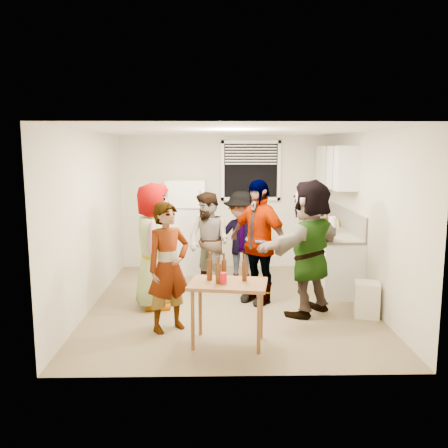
{
  "coord_description": "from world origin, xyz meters",
  "views": [
    {
      "loc": [
        -0.23,
        -6.69,
        2.25
      ],
      "look_at": [
        -0.09,
        0.24,
        1.15
      ],
      "focal_mm": 38.0,
      "sensor_mm": 36.0,
      "label": 1
    }
  ],
  "objects_px": {
    "kettle": "(322,227)",
    "beer_bottle_table": "(210,280)",
    "refrigerator": "(186,226)",
    "guest_orange": "(308,313)",
    "trash_bin": "(367,298)",
    "guest_grey": "(156,306)",
    "guest_black": "(257,302)",
    "wine_bottle": "(321,223)",
    "beer_bottle_counter": "(326,232)",
    "guest_stripe": "(170,329)",
    "red_cup": "(223,283)",
    "blue_cup": "(329,236)",
    "guest_back_left": "(209,290)",
    "serving_table": "(228,344)",
    "guest_back_right": "(241,285)"
  },
  "relations": [
    {
      "from": "refrigerator",
      "to": "wine_bottle",
      "type": "height_order",
      "value": "refrigerator"
    },
    {
      "from": "guest_stripe",
      "to": "guest_back_right",
      "type": "relative_size",
      "value": 1.03
    },
    {
      "from": "refrigerator",
      "to": "guest_black",
      "type": "xyz_separation_m",
      "value": [
        1.15,
        -1.79,
        -0.85
      ]
    },
    {
      "from": "blue_cup",
      "to": "beer_bottle_table",
      "type": "relative_size",
      "value": 0.51
    },
    {
      "from": "red_cup",
      "to": "guest_grey",
      "type": "xyz_separation_m",
      "value": [
        -0.95,
        1.39,
        -0.74
      ]
    },
    {
      "from": "guest_stripe",
      "to": "guest_back_right",
      "type": "distance_m",
      "value": 2.19
    },
    {
      "from": "blue_cup",
      "to": "red_cup",
      "type": "height_order",
      "value": "blue_cup"
    },
    {
      "from": "kettle",
      "to": "beer_bottle_table",
      "type": "bearing_deg",
      "value": -123.12
    },
    {
      "from": "blue_cup",
      "to": "trash_bin",
      "type": "distance_m",
      "value": 1.33
    },
    {
      "from": "guest_orange",
      "to": "kettle",
      "type": "bearing_deg",
      "value": -152.93
    },
    {
      "from": "guest_stripe",
      "to": "trash_bin",
      "type": "bearing_deg",
      "value": -27.66
    },
    {
      "from": "refrigerator",
      "to": "guest_orange",
      "type": "xyz_separation_m",
      "value": [
        1.81,
        -2.3,
        -0.85
      ]
    },
    {
      "from": "guest_orange",
      "to": "guest_black",
      "type": "bearing_deg",
      "value": -83.19
    },
    {
      "from": "refrigerator",
      "to": "guest_stripe",
      "type": "bearing_deg",
      "value": -91.09
    },
    {
      "from": "trash_bin",
      "to": "guest_grey",
      "type": "relative_size",
      "value": 0.26
    },
    {
      "from": "wine_bottle",
      "to": "guest_stripe",
      "type": "xyz_separation_m",
      "value": [
        -2.55,
        -2.93,
        -0.9
      ]
    },
    {
      "from": "refrigerator",
      "to": "guest_orange",
      "type": "height_order",
      "value": "refrigerator"
    },
    {
      "from": "serving_table",
      "to": "guest_grey",
      "type": "distance_m",
      "value": 1.7
    },
    {
      "from": "wine_bottle",
      "to": "guest_orange",
      "type": "distance_m",
      "value": 2.62
    },
    {
      "from": "refrigerator",
      "to": "guest_orange",
      "type": "distance_m",
      "value": 3.05
    },
    {
      "from": "trash_bin",
      "to": "red_cup",
      "type": "xyz_separation_m",
      "value": [
        -1.97,
        -0.92,
        0.49
      ]
    },
    {
      "from": "red_cup",
      "to": "guest_stripe",
      "type": "bearing_deg",
      "value": 143.74
    },
    {
      "from": "guest_back_right",
      "to": "guest_black",
      "type": "xyz_separation_m",
      "value": [
        0.19,
        -0.86,
        0.0
      ]
    },
    {
      "from": "guest_stripe",
      "to": "beer_bottle_table",
      "type": "bearing_deg",
      "value": -71.81
    },
    {
      "from": "blue_cup",
      "to": "guest_black",
      "type": "distance_m",
      "value": 1.54
    },
    {
      "from": "guest_back_left",
      "to": "guest_black",
      "type": "relative_size",
      "value": 0.87
    },
    {
      "from": "refrigerator",
      "to": "guest_back_left",
      "type": "relative_size",
      "value": 1.07
    },
    {
      "from": "beer_bottle_table",
      "to": "guest_stripe",
      "type": "relative_size",
      "value": 0.15
    },
    {
      "from": "red_cup",
      "to": "kettle",
      "type": "bearing_deg",
      "value": 58.52
    },
    {
      "from": "kettle",
      "to": "beer_bottle_table",
      "type": "relative_size",
      "value": 1.03
    },
    {
      "from": "trash_bin",
      "to": "guest_back_left",
      "type": "height_order",
      "value": "trash_bin"
    },
    {
      "from": "guest_stripe",
      "to": "beer_bottle_counter",
      "type": "bearing_deg",
      "value": 1.31
    },
    {
      "from": "serving_table",
      "to": "guest_orange",
      "type": "xyz_separation_m",
      "value": [
        1.14,
        1.03,
        0.0
      ]
    },
    {
      "from": "beer_bottle_counter",
      "to": "red_cup",
      "type": "height_order",
      "value": "beer_bottle_counter"
    },
    {
      "from": "blue_cup",
      "to": "serving_table",
      "type": "xyz_separation_m",
      "value": [
        -1.64,
        -2.02,
        -0.9
      ]
    },
    {
      "from": "beer_bottle_table",
      "to": "guest_stripe",
      "type": "xyz_separation_m",
      "value": [
        -0.51,
        0.36,
        -0.74
      ]
    },
    {
      "from": "guest_back_right",
      "to": "beer_bottle_table",
      "type": "bearing_deg",
      "value": -97.76
    },
    {
      "from": "guest_black",
      "to": "guest_back_right",
      "type": "bearing_deg",
      "value": 149.83
    },
    {
      "from": "guest_stripe",
      "to": "serving_table",
      "type": "bearing_deg",
      "value": -69.46
    },
    {
      "from": "wine_bottle",
      "to": "guest_stripe",
      "type": "bearing_deg",
      "value": -131.07
    },
    {
      "from": "guest_back_left",
      "to": "refrigerator",
      "type": "bearing_deg",
      "value": 149.0
    },
    {
      "from": "guest_back_left",
      "to": "kettle",
      "type": "bearing_deg",
      "value": 60.04
    },
    {
      "from": "trash_bin",
      "to": "red_cup",
      "type": "height_order",
      "value": "red_cup"
    },
    {
      "from": "guest_back_right",
      "to": "red_cup",
      "type": "bearing_deg",
      "value": -93.61
    },
    {
      "from": "kettle",
      "to": "guest_black",
      "type": "bearing_deg",
      "value": -130.92
    },
    {
      "from": "wine_bottle",
      "to": "beer_bottle_counter",
      "type": "distance_m",
      "value": 1.05
    },
    {
      "from": "blue_cup",
      "to": "red_cup",
      "type": "distance_m",
      "value": 2.66
    },
    {
      "from": "refrigerator",
      "to": "guest_stripe",
      "type": "height_order",
      "value": "refrigerator"
    },
    {
      "from": "kettle",
      "to": "guest_orange",
      "type": "distance_m",
      "value": 2.16
    },
    {
      "from": "blue_cup",
      "to": "guest_black",
      "type": "xyz_separation_m",
      "value": [
        -1.16,
        -0.47,
        -0.9
      ]
    }
  ]
}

